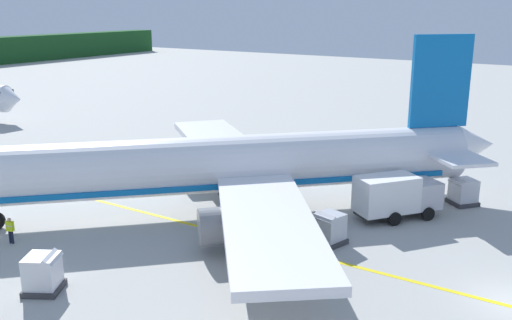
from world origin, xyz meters
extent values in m
cylinder|color=white|center=(1.77, 19.59, 3.50)|extent=(27.82, 28.46, 3.80)
cone|color=white|center=(15.43, 5.54, 3.90)|extent=(4.55, 4.55, 3.23)
cube|color=white|center=(-3.39, 11.78, 2.83)|extent=(15.54, 13.67, 0.50)
cylinder|color=slate|center=(-2.68, 14.99, 1.63)|extent=(3.81, 3.83, 2.20)
cube|color=white|center=(9.72, 24.53, 2.83)|extent=(13.93, 15.37, 0.50)
cylinder|color=slate|center=(6.50, 23.91, 1.63)|extent=(3.81, 3.83, 2.20)
cube|color=#0C66B2|center=(13.27, 7.76, 8.65)|extent=(3.33, 3.41, 6.50)
cube|color=white|center=(13.27, 7.76, 3.90)|extent=(9.69, 9.54, 0.24)
cube|color=#0C66B2|center=(1.77, 19.59, 2.46)|extent=(25.18, 25.74, 0.36)
cylinder|color=black|center=(0.95, 16.70, 0.55)|extent=(1.02, 1.03, 1.10)
cylinder|color=gray|center=(0.95, 16.70, 1.35)|extent=(0.20, 0.20, 0.50)
cylinder|color=black|center=(4.68, 20.33, 0.55)|extent=(1.02, 1.03, 1.10)
cylinder|color=gray|center=(4.68, 20.33, 1.35)|extent=(0.20, 0.20, 0.50)
cone|color=silver|center=(13.75, 57.93, 2.98)|extent=(3.56, 2.91, 3.07)
cube|color=silver|center=(9.51, 7.35, 1.50)|extent=(2.76, 2.84, 1.80)
cube|color=#192333|center=(10.19, 6.83, 1.86)|extent=(1.18, 1.52, 0.94)
cube|color=white|center=(7.20, 9.09, 1.79)|extent=(4.50, 4.15, 2.39)
cube|color=#262628|center=(7.92, 8.55, 0.52)|extent=(5.54, 4.71, 0.16)
cylinder|color=black|center=(9.93, 8.41, 0.45)|extent=(0.89, 0.77, 0.90)
cylinder|color=black|center=(8.61, 6.65, 0.45)|extent=(0.89, 0.77, 0.90)
cylinder|color=black|center=(7.86, 9.97, 0.45)|extent=(0.89, 0.77, 0.90)
cylinder|color=black|center=(6.54, 8.21, 0.45)|extent=(0.89, 0.77, 0.90)
cube|color=#333338|center=(1.65, 10.51, 0.15)|extent=(2.05, 2.05, 0.30)
cube|color=#B2B7C1|center=(1.65, 10.51, 1.09)|extent=(1.80, 1.80, 1.57)
cube|color=#B2B7C1|center=(1.16, 10.66, 1.72)|extent=(0.99, 1.58, 0.55)
cube|color=#333338|center=(13.10, 5.47, 0.15)|extent=(2.45, 2.45, 0.30)
cube|color=silver|center=(13.10, 5.47, 1.08)|extent=(2.16, 2.16, 1.56)
cube|color=silver|center=(12.69, 5.81, 1.71)|extent=(1.48, 1.59, 0.56)
cube|color=#333338|center=(-11.42, 19.98, 0.15)|extent=(2.35, 2.35, 0.30)
cube|color=silver|center=(-11.42, 19.98, 1.10)|extent=(2.08, 2.08, 1.60)
cube|color=silver|center=(-11.15, 19.52, 1.75)|extent=(1.65, 1.31, 0.56)
cylinder|color=#191E33|center=(-8.62, 26.51, 0.40)|extent=(0.14, 0.14, 0.80)
cylinder|color=#191E33|center=(-8.66, 26.68, 0.40)|extent=(0.14, 0.14, 0.80)
cube|color=#CCE519|center=(-8.64, 26.59, 1.11)|extent=(0.32, 0.48, 0.60)
cube|color=silver|center=(-8.64, 26.59, 1.14)|extent=(0.34, 0.49, 0.06)
sphere|color=tan|center=(-8.64, 26.59, 1.52)|extent=(0.22, 0.22, 0.22)
cylinder|color=#CCE519|center=(-8.57, 26.33, 1.14)|extent=(0.09, 0.09, 0.57)
cylinder|color=#CCE519|center=(-8.71, 26.86, 1.14)|extent=(0.09, 0.09, 0.57)
cube|color=yellow|center=(-0.47, 14.59, 0.01)|extent=(0.30, 60.00, 0.01)
camera|label=1|loc=(-27.33, -2.76, 13.80)|focal=39.83mm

